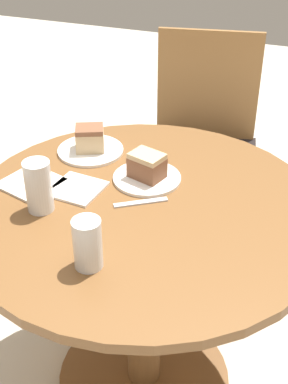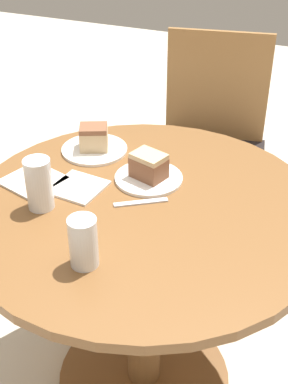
{
  "view_description": "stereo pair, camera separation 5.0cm",
  "coord_description": "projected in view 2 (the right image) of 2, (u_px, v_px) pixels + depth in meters",
  "views": [
    {
      "loc": [
        0.43,
        -1.17,
        1.62
      ],
      "look_at": [
        0.0,
        0.0,
        0.8
      ],
      "focal_mm": 50.0,
      "sensor_mm": 36.0,
      "label": 1
    },
    {
      "loc": [
        0.48,
        -1.15,
        1.62
      ],
      "look_at": [
        0.0,
        0.0,
        0.8
      ],
      "focal_mm": 50.0,
      "sensor_mm": 36.0,
      "label": 2
    }
  ],
  "objects": [
    {
      "name": "ground_plane",
      "position": [
        144.0,
        378.0,
        1.93
      ],
      "size": [
        8.0,
        8.0,
        0.0
      ],
      "primitive_type": "plane",
      "color": "beige"
    },
    {
      "name": "table",
      "position": [
        144.0,
        263.0,
        1.63
      ],
      "size": [
        1.03,
        1.03,
        0.76
      ],
      "color": "brown",
      "rests_on": "ground_plane"
    },
    {
      "name": "chair",
      "position": [
        211.0,
        143.0,
        2.36
      ],
      "size": [
        0.55,
        0.55,
        0.97
      ],
      "rotation": [
        0.0,
        0.0,
        0.19
      ],
      "color": "olive",
      "rests_on": "ground_plane"
    },
    {
      "name": "plate_near",
      "position": [
        149.0,
        178.0,
        1.62
      ],
      "size": [
        0.21,
        0.21,
        0.01
      ],
      "color": "white",
      "rests_on": "table"
    },
    {
      "name": "plate_far",
      "position": [
        94.0,
        149.0,
        1.77
      ],
      "size": [
        0.22,
        0.22,
        0.01
      ],
      "color": "white",
      "rests_on": "table"
    },
    {
      "name": "cake_slice_near",
      "position": [
        149.0,
        166.0,
        1.6
      ],
      "size": [
        0.12,
        0.1,
        0.08
      ],
      "rotation": [
        0.0,
        0.0,
        1.26
      ],
      "color": "brown",
      "rests_on": "plate_near"
    },
    {
      "name": "cake_slice_far",
      "position": [
        94.0,
        137.0,
        1.75
      ],
      "size": [
        0.11,
        0.11,
        0.08
      ],
      "rotation": [
        0.0,
        0.0,
        2.0
      ],
      "color": "tan",
      "rests_on": "plate_far"
    },
    {
      "name": "glass_lemonade",
      "position": [
        84.0,
        245.0,
        1.27
      ],
      "size": [
        0.07,
        0.07,
        0.13
      ],
      "color": "silver",
      "rests_on": "table"
    },
    {
      "name": "glass_water",
      "position": [
        39.0,
        187.0,
        1.47
      ],
      "size": [
        0.07,
        0.07,
        0.15
      ],
      "color": "silver",
      "rests_on": "table"
    },
    {
      "name": "napkin_stack",
      "position": [
        33.0,
        180.0,
        1.61
      ],
      "size": [
        0.2,
        0.2,
        0.01
      ],
      "rotation": [
        0.0,
        0.0,
        -0.29
      ],
      "color": "silver",
      "rests_on": "table"
    },
    {
      "name": "fork",
      "position": [
        141.0,
        202.0,
        1.52
      ],
      "size": [
        0.14,
        0.1,
        0.0
      ],
      "rotation": [
        0.0,
        0.0,
        0.59
      ],
      "color": "silver",
      "rests_on": "table"
    },
    {
      "name": "napkin_side",
      "position": [
        79.0,
        187.0,
        1.58
      ],
      "size": [
        0.16,
        0.16,
        0.01
      ],
      "rotation": [
        0.0,
        0.0,
        -0.1
      ],
      "color": "silver",
      "rests_on": "table"
    }
  ]
}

